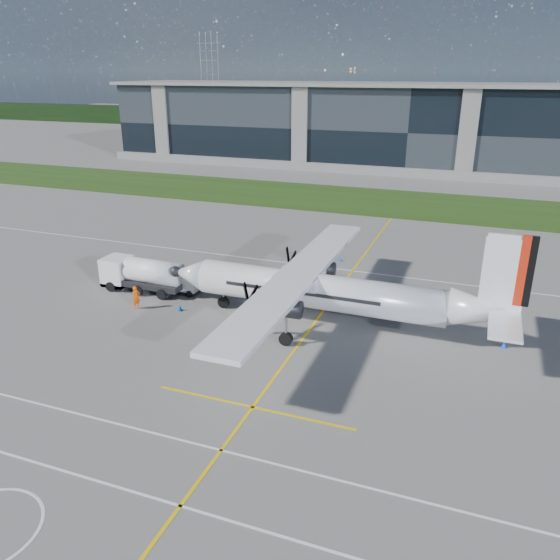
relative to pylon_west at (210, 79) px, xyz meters
The scene contains 15 objects.
ground 136.84m from the pylon_west, 53.97° to the right, with size 400.00×400.00×0.00m, color #585553.
grass_strip 130.49m from the pylon_west, 51.89° to the right, with size 400.00×18.00×0.04m, color #203E10.
terminal_building 106.57m from the pylon_west, 41.19° to the right, with size 120.00×20.00×15.00m, color black.
tree_line 81.51m from the pylon_west, ahead, with size 400.00×6.00×6.00m, color black.
pylon_west is the anchor object (origin of this frame).
yellow_taxiway_centerline 163.44m from the pylon_west, 59.34° to the right, with size 0.20×70.00×0.01m, color yellow.
white_lane_line 183.09m from the pylon_west, 64.00° to the right, with size 90.00×0.15×0.01m, color white.
turboprop_aircraft 167.19m from the pylon_west, 59.71° to the right, with size 26.45×27.43×8.23m, color white, non-canonical shape.
fuel_tanker_truck 158.61m from the pylon_west, 65.01° to the right, with size 7.79×2.53×2.92m, color white, non-canonical shape.
baggage_tug 159.64m from the pylon_west, 63.55° to the right, with size 2.73×1.64×1.64m, color silver, non-canonical shape.
ground_crew_person 162.65m from the pylon_west, 64.83° to the right, with size 0.88×0.63×2.17m, color #F25907.
safety_cone_stbdwing 153.65m from the pylon_west, 57.95° to the right, with size 0.36×0.36×0.50m, color blue.
safety_cone_fwd 160.34m from the pylon_west, 64.14° to the right, with size 0.36×0.36×0.50m, color blue.
safety_cone_tail 173.36m from the pylon_west, 56.09° to the right, with size 0.36×0.36×0.50m, color blue.
safety_cone_nose_port 163.41m from the pylon_west, 63.61° to the right, with size 0.36×0.36×0.50m, color blue.
Camera 1 is at (13.67, -29.96, 17.82)m, focal length 35.00 mm.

